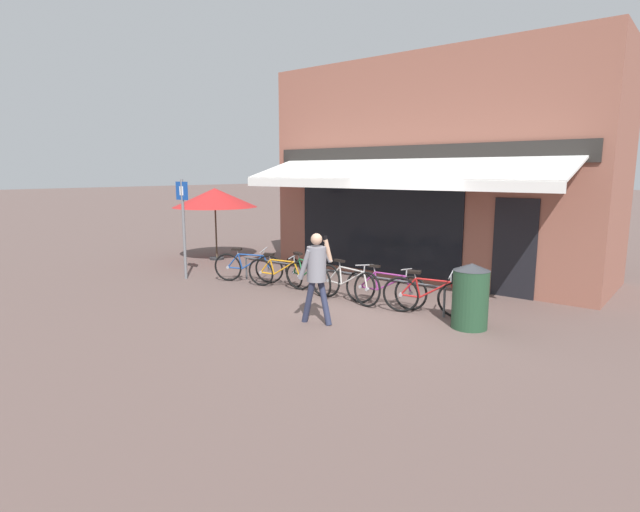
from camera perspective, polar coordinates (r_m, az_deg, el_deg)
The scene contains 13 objects.
ground_plane at distance 9.73m, azimuth 6.00°, elevation -6.14°, with size 160.00×160.00×0.00m, color brown.
shop_front at distance 13.39m, azimuth 13.30°, elevation 9.52°, with size 8.37×4.65×5.35m.
bike_rack_rail at distance 10.68m, azimuth 1.21°, elevation -1.95°, with size 5.33×0.04×0.57m.
bicycle_blue at distance 12.09m, azimuth -8.21°, elevation -1.26°, with size 1.63×0.87×0.85m.
bicycle_orange at distance 11.42m, azimuth -4.65°, elevation -1.92°, with size 1.62×0.58×0.81m.
bicycle_green at distance 10.97m, azimuth -1.55°, elevation -2.20°, with size 1.77×0.75×0.88m.
bicycle_silver at distance 10.24m, azimuth 3.11°, elevation -3.15°, with size 1.79×0.52×0.85m.
bicycle_purple at distance 9.94m, azimuth 7.41°, elevation -3.69°, with size 1.74×0.54×0.82m.
bicycle_red at distance 9.43m, azimuth 12.23°, elevation -4.46°, with size 1.69×0.61×0.86m.
pedestrian_adult at distance 8.60m, azimuth -0.40°, elevation -1.44°, with size 0.59×0.50×1.61m.
litter_bin at distance 8.82m, azimuth 16.82°, elevation -4.37°, with size 0.61×0.61×1.12m.
parking_sign at distance 12.68m, azimuth -15.36°, elevation 4.15°, with size 0.44×0.07×2.46m.
cafe_parasol at distance 15.33m, azimuth -11.93°, elevation 6.51°, with size 2.51×2.51×2.15m.
Camera 1 is at (5.01, -7.92, 2.62)m, focal length 28.00 mm.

